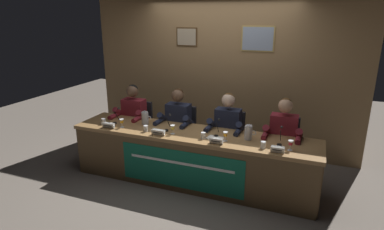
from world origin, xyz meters
name	(u,v)px	position (x,y,z in m)	size (l,w,h in m)	color
ground_plane	(192,181)	(0.00, 0.00, 0.00)	(12.00, 12.00, 0.00)	#70665B
wall_back_panelled	(221,75)	(0.00, 1.36, 1.30)	(4.62, 0.14, 2.60)	#937047
conference_table	(189,151)	(0.00, -0.11, 0.51)	(3.42, 0.73, 0.75)	olive
chair_far_left	(139,130)	(-1.17, 0.55, 0.45)	(0.44, 0.45, 0.91)	black
panelist_far_left	(132,117)	(-1.17, 0.35, 0.72)	(0.51, 0.48, 1.24)	black
nameplate_far_left	(108,125)	(-1.18, -0.27, 0.79)	(0.19, 0.06, 0.08)	white
juice_glass_far_left	(122,122)	(-1.01, -0.17, 0.83)	(0.06, 0.06, 0.12)	white
water_cup_far_left	(104,122)	(-1.34, -0.14, 0.78)	(0.06, 0.06, 0.08)	silver
microphone_far_left	(116,118)	(-1.20, -0.03, 0.82)	(0.06, 0.17, 0.22)	black
chair_center_left	(182,136)	(-0.39, 0.55, 0.45)	(0.44, 0.45, 0.91)	black
panelist_center_left	(176,123)	(-0.39, 0.35, 0.72)	(0.51, 0.48, 1.24)	black
nameplate_center_left	(158,132)	(-0.38, -0.26, 0.79)	(0.19, 0.06, 0.08)	white
juice_glass_center_left	(173,128)	(-0.22, -0.15, 0.83)	(0.06, 0.06, 0.12)	white
water_cup_center_left	(146,129)	(-0.61, -0.20, 0.78)	(0.06, 0.06, 0.08)	silver
microphone_center_left	(168,125)	(-0.35, -0.04, 0.82)	(0.06, 0.17, 0.22)	black
chair_center_right	(229,142)	(0.39, 0.55, 0.45)	(0.44, 0.45, 0.91)	black
panelist_center_right	(226,129)	(0.39, 0.35, 0.72)	(0.51, 0.48, 1.24)	black
nameplate_center_right	(216,141)	(0.43, -0.28, 0.79)	(0.17, 0.06, 0.08)	white
juice_glass_center_right	(225,135)	(0.51, -0.14, 0.83)	(0.06, 0.06, 0.12)	white
water_cup_center_right	(203,136)	(0.22, -0.16, 0.78)	(0.06, 0.06, 0.08)	silver
microphone_center_right	(217,130)	(0.36, 0.00, 0.82)	(0.06, 0.17, 0.22)	black
chair_far_right	(282,150)	(1.17, 0.55, 0.45)	(0.44, 0.45, 0.91)	black
panelist_far_right	(282,137)	(1.17, 0.35, 0.72)	(0.51, 0.48, 1.24)	black
nameplate_far_right	(277,150)	(1.18, -0.28, 0.79)	(0.16, 0.06, 0.08)	white
juice_glass_far_right	(291,143)	(1.31, -0.14, 0.83)	(0.06, 0.06, 0.12)	white
water_cup_far_right	(263,145)	(1.00, -0.20, 0.78)	(0.06, 0.06, 0.08)	silver
microphone_far_right	(280,139)	(1.17, -0.01, 0.82)	(0.06, 0.17, 0.22)	black
water_pitcher_left_side	(145,118)	(-0.77, 0.08, 0.84)	(0.15, 0.10, 0.21)	silver
water_pitcher_right_side	(248,132)	(0.77, 0.02, 0.84)	(0.15, 0.10, 0.21)	silver
document_stack_center_right	(215,138)	(0.36, -0.11, 0.75)	(0.23, 0.17, 0.01)	white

